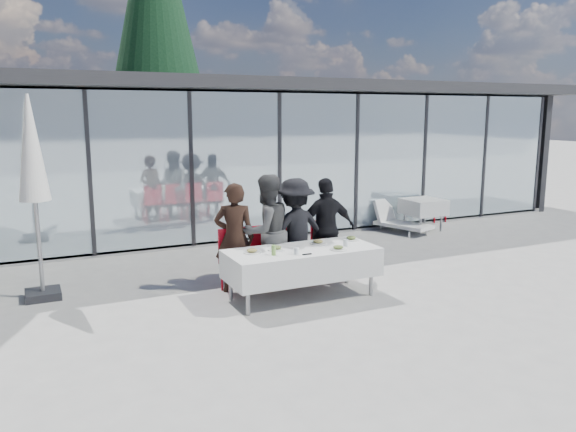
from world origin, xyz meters
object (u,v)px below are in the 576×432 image
at_px(plate_d, 351,239).
at_px(spare_chair_b, 378,204).
at_px(spare_chair_a, 433,200).
at_px(plate_c, 318,242).
at_px(diner_chair_a, 235,257).
at_px(diner_chair_c, 295,250).
at_px(diner_chair_b, 266,253).
at_px(juice_bottle, 274,250).
at_px(diner_chair_d, 326,247).
at_px(folded_eyeglasses, 307,254).
at_px(dining_table, 302,263).
at_px(diner_c, 295,231).
at_px(spare_table_right, 423,207).
at_px(diner_b, 266,231).
at_px(diner_d, 326,229).
at_px(plate_extra, 338,248).
at_px(conifer_tree, 156,16).
at_px(plate_b, 276,248).
at_px(market_umbrella, 32,164).
at_px(plate_a, 252,251).
at_px(lounger, 398,221).
at_px(diner_a, 235,238).

xyz_separation_m(plate_d, spare_chair_b, (3.22, 3.97, -0.24)).
bearing_deg(spare_chair_a, plate_c, -144.67).
xyz_separation_m(diner_chair_a, diner_chair_c, (1.03, 0.00, 0.00)).
bearing_deg(diner_chair_b, juice_bottle, -106.48).
distance_m(diner_chair_d, folded_eyeglasses, 1.43).
height_order(dining_table, diner_c, diner_c).
xyz_separation_m(plate_d, spare_table_right, (3.84, 3.01, -0.22)).
bearing_deg(spare_chair_b, plate_c, -133.83).
relative_size(diner_chair_a, diner_b, 0.54).
bearing_deg(plate_d, spare_chair_a, 38.54).
height_order(diner_chair_b, diner_d, diner_d).
distance_m(plate_extra, conifer_tree, 14.04).
distance_m(plate_b, plate_c, 0.75).
bearing_deg(market_umbrella, spare_chair_a, 14.40).
bearing_deg(market_umbrella, conifer_tree, 68.73).
height_order(diner_chair_d, plate_b, diner_chair_d).
distance_m(diner_chair_d, spare_chair_b, 4.79).
height_order(diner_chair_c, spare_chair_a, same).
bearing_deg(plate_c, spare_chair_b, 46.17).
distance_m(diner_b, plate_a, 0.82).
bearing_deg(folded_eyeglasses, lounger, 40.60).
relative_size(diner_chair_b, conifer_tree, 0.09).
xyz_separation_m(diner_c, spare_chair_b, (3.94, 3.43, -0.32)).
bearing_deg(diner_chair_b, plate_a, -127.15).
relative_size(diner_d, market_umbrella, 0.56).
distance_m(diner_b, juice_bottle, 0.93).
bearing_deg(folded_eyeglasses, spare_chair_b, 46.44).
bearing_deg(spare_table_right, diner_chair_c, -151.73).
xyz_separation_m(plate_a, plate_d, (1.73, 0.10, 0.00)).
bearing_deg(diner_c, diner_chair_c, -95.86).
height_order(diner_chair_d, plate_d, diner_chair_d).
xyz_separation_m(diner_c, diner_chair_d, (0.58, 0.02, -0.32)).
xyz_separation_m(plate_b, folded_eyeglasses, (0.28, -0.43, -0.02)).
bearing_deg(diner_chair_b, conifer_tree, 84.86).
relative_size(dining_table, lounger, 1.55).
xyz_separation_m(plate_c, spare_chair_b, (3.81, 3.97, -0.24)).
bearing_deg(lounger, juice_bottle, -143.52).
relative_size(diner_chair_a, diner_chair_d, 1.00).
bearing_deg(lounger, plate_c, -140.52).
bearing_deg(plate_d, folded_eyeglasses, -153.65).
distance_m(plate_b, folded_eyeglasses, 0.52).
distance_m(diner_a, diner_d, 1.61).
height_order(plate_a, plate_extra, same).
xyz_separation_m(diner_b, plate_extra, (0.72, -1.00, -0.12)).
xyz_separation_m(diner_a, plate_c, (1.16, -0.54, -0.07)).
bearing_deg(diner_chair_c, market_umbrella, 166.88).
xyz_separation_m(plate_c, juice_bottle, (-0.90, -0.34, 0.05)).
xyz_separation_m(diner_d, plate_extra, (-0.36, -1.00, -0.07)).
xyz_separation_m(diner_d, conifer_tree, (0.00, 12.04, 5.14)).
bearing_deg(conifer_tree, lounger, -70.47).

